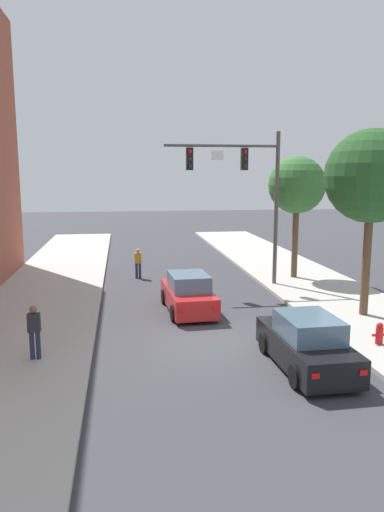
{
  "coord_description": "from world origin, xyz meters",
  "views": [
    {
      "loc": [
        -3.01,
        -15.17,
        5.58
      ],
      "look_at": [
        0.09,
        5.7,
        2.0
      ],
      "focal_mm": 33.63,
      "sensor_mm": 36.0,
      "label": 1
    }
  ],
  "objects": [
    {
      "name": "ground_plane",
      "position": [
        0.0,
        0.0,
        0.0
      ],
      "size": [
        120.0,
        120.0,
        0.0
      ],
      "primitive_type": "plane",
      "color": "#38383D"
    },
    {
      "name": "sidewalk_left",
      "position": [
        -6.5,
        0.0,
        0.07
      ],
      "size": [
        5.0,
        60.0,
        0.15
      ],
      "primitive_type": "cube",
      "color": "#B2AFA8",
      "rests_on": "ground"
    },
    {
      "name": "traffic_signal_mast",
      "position": [
        3.04,
        7.69,
        5.3
      ],
      "size": [
        5.66,
        0.38,
        7.5
      ],
      "color": "#514C47",
      "rests_on": "sidewalk_right"
    },
    {
      "name": "car_lead_red",
      "position": [
        -0.35,
        3.86,
        0.72
      ],
      "size": [
        2.0,
        4.32,
        1.6
      ],
      "color": "#B21E1E",
      "rests_on": "ground"
    },
    {
      "name": "car_following_black",
      "position": [
        2.24,
        -2.5,
        0.72
      ],
      "size": [
        1.9,
        4.27,
        1.6
      ],
      "color": "black",
      "rests_on": "ground"
    },
    {
      "name": "pedestrian_sidewalk_left_walker",
      "position": [
        -5.63,
        -1.04,
        1.06
      ],
      "size": [
        0.36,
        0.22,
        1.64
      ],
      "color": "#232847",
      "rests_on": "sidewalk_left"
    },
    {
      "name": "pedestrian_crossing_road",
      "position": [
        -2.16,
        10.59,
        0.91
      ],
      "size": [
        0.36,
        0.22,
        1.64
      ],
      "color": "#232847",
      "rests_on": "ground"
    },
    {
      "name": "fire_hydrant",
      "position": [
        5.19,
        -1.33,
        0.51
      ],
      "size": [
        0.48,
        0.24,
        0.72
      ],
      "color": "red",
      "rests_on": "sidewalk_right"
    },
    {
      "name": "street_tree_nearest",
      "position": [
        6.36,
        1.9,
        5.5
      ],
      "size": [
        3.54,
        3.54,
        7.15
      ],
      "color": "brown",
      "rests_on": "sidewalk_right"
    },
    {
      "name": "street_tree_second",
      "position": [
        6.13,
        9.04,
        5.02
      ],
      "size": [
        2.99,
        2.99,
        6.4
      ],
      "color": "brown",
      "rests_on": "sidewalk_right"
    }
  ]
}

